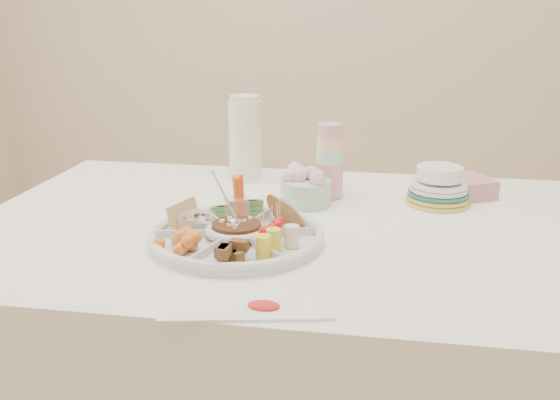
% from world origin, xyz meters
% --- Properties ---
extents(dining_table, '(1.52, 1.02, 0.76)m').
position_xyz_m(dining_table, '(0.00, 0.00, 0.38)').
color(dining_table, white).
rests_on(dining_table, floor).
extents(party_tray, '(0.46, 0.46, 0.04)m').
position_xyz_m(party_tray, '(-0.08, -0.15, 0.78)').
color(party_tray, silver).
rests_on(party_tray, dining_table).
extents(bean_dip, '(0.13, 0.13, 0.04)m').
position_xyz_m(bean_dip, '(-0.08, -0.15, 0.79)').
color(bean_dip, '#402719').
rests_on(bean_dip, party_tray).
extents(tortillas, '(0.13, 0.13, 0.06)m').
position_xyz_m(tortillas, '(0.02, -0.06, 0.80)').
color(tortillas, '#B3774A').
rests_on(tortillas, party_tray).
extents(carrot_cucumber, '(0.14, 0.14, 0.11)m').
position_xyz_m(carrot_cucumber, '(-0.11, -0.02, 0.82)').
color(carrot_cucumber, '#FF5913').
rests_on(carrot_cucumber, party_tray).
extents(pita_raisins, '(0.15, 0.15, 0.07)m').
position_xyz_m(pita_raisins, '(-0.20, -0.11, 0.80)').
color(pita_raisins, '#E4B57B').
rests_on(pita_raisins, party_tray).
extents(cherries, '(0.15, 0.15, 0.05)m').
position_xyz_m(cherries, '(-0.17, -0.24, 0.79)').
color(cherries, orange).
rests_on(cherries, party_tray).
extents(granola_chunks, '(0.12, 0.12, 0.04)m').
position_xyz_m(granola_chunks, '(-0.05, -0.27, 0.79)').
color(granola_chunks, brown).
rests_on(granola_chunks, party_tray).
extents(banana_tomato, '(0.12, 0.12, 0.08)m').
position_xyz_m(banana_tomato, '(0.05, -0.19, 0.82)').
color(banana_tomato, '#DEDC66').
rests_on(banana_tomato, party_tray).
extents(cup_stack, '(0.08, 0.08, 0.21)m').
position_xyz_m(cup_stack, '(0.09, 0.23, 0.86)').
color(cup_stack, '#C9F4C4').
rests_on(cup_stack, dining_table).
extents(thermos, '(0.12, 0.12, 0.26)m').
position_xyz_m(thermos, '(-0.18, 0.37, 0.89)').
color(thermos, '#E9EBCE').
rests_on(thermos, dining_table).
extents(flower_bowl, '(0.14, 0.14, 0.10)m').
position_xyz_m(flower_bowl, '(0.03, 0.15, 0.81)').
color(flower_bowl, silver).
rests_on(flower_bowl, dining_table).
extents(napkin_stack, '(0.20, 0.19, 0.05)m').
position_xyz_m(napkin_stack, '(0.44, 0.30, 0.78)').
color(napkin_stack, '#C8828D').
rests_on(napkin_stack, dining_table).
extents(plate_stack, '(0.21, 0.21, 0.11)m').
position_xyz_m(plate_stack, '(0.38, 0.22, 0.81)').
color(plate_stack, gold).
rests_on(plate_stack, dining_table).
extents(placemat, '(0.32, 0.16, 0.01)m').
position_xyz_m(placemat, '(0.01, -0.45, 0.76)').
color(placemat, white).
rests_on(placemat, dining_table).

